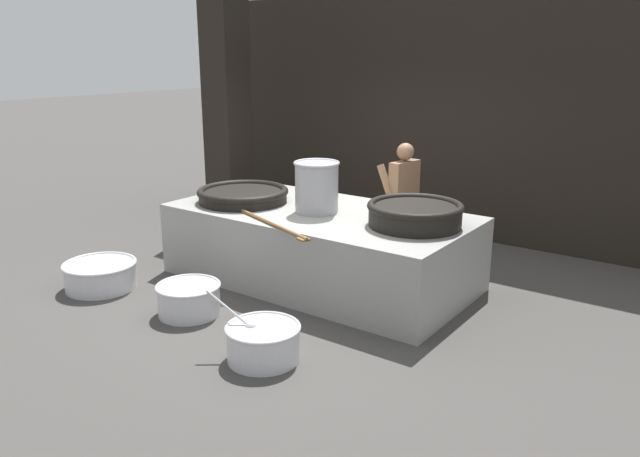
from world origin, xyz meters
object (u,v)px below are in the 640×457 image
at_px(giant_wok_near, 243,194).
at_px(prep_bowl_vegetables, 263,341).
at_px(giant_wok_far, 415,213).
at_px(prep_bowl_meat, 189,298).
at_px(prep_bowl_extra, 100,274).
at_px(stock_pot, 316,186).
at_px(cook, 403,199).

xyz_separation_m(giant_wok_near, prep_bowl_vegetables, (1.80, -1.73, -0.77)).
distance_m(giant_wok_far, prep_bowl_vegetables, 2.20).
xyz_separation_m(prep_bowl_vegetables, prep_bowl_meat, (-1.29, 0.31, -0.00)).
bearing_deg(prep_bowl_vegetables, prep_bowl_extra, 175.34).
distance_m(stock_pot, prep_bowl_extra, 2.71).
relative_size(prep_bowl_vegetables, prep_bowl_meat, 1.27).
relative_size(giant_wok_far, stock_pot, 1.74).
height_order(cook, prep_bowl_vegetables, cook).
bearing_deg(giant_wok_near, stock_pot, 6.80).
bearing_deg(prep_bowl_extra, stock_pot, 40.50).
height_order(prep_bowl_meat, prep_bowl_extra, prep_bowl_meat).
relative_size(giant_wok_near, prep_bowl_extra, 1.34).
xyz_separation_m(giant_wok_far, stock_pot, (-1.20, -0.13, 0.17)).
height_order(giant_wok_far, cook, cook).
bearing_deg(giant_wok_far, cook, 123.77).
distance_m(giant_wok_far, stock_pot, 1.22).
height_order(prep_bowl_vegetables, prep_bowl_meat, prep_bowl_vegetables).
distance_m(prep_bowl_vegetables, prep_bowl_extra, 2.69).
bearing_deg(prep_bowl_meat, giant_wok_far, 44.25).
relative_size(prep_bowl_meat, prep_bowl_extra, 0.81).
bearing_deg(prep_bowl_extra, prep_bowl_meat, 3.56).
height_order(giant_wok_near, prep_bowl_extra, giant_wok_near).
bearing_deg(prep_bowl_vegetables, cook, 95.47).
height_order(stock_pot, cook, cook).
xyz_separation_m(giant_wok_near, stock_pot, (1.04, 0.12, 0.21)).
xyz_separation_m(giant_wok_near, prep_bowl_meat, (0.51, -1.43, -0.77)).
height_order(prep_bowl_vegetables, prep_bowl_extra, prep_bowl_vegetables).
xyz_separation_m(stock_pot, prep_bowl_vegetables, (0.77, -1.86, -0.99)).
height_order(giant_wok_far, stock_pot, stock_pot).
bearing_deg(prep_bowl_meat, giant_wok_near, 109.73).
height_order(giant_wok_far, prep_bowl_extra, giant_wok_far).
bearing_deg(prep_bowl_meat, prep_bowl_vegetables, -13.32).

